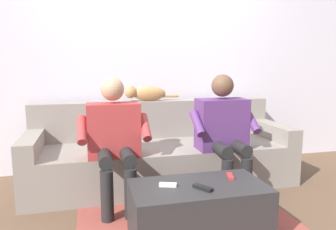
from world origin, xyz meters
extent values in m
plane|color=brown|center=(0.00, 0.60, 0.00)|extent=(8.00, 8.00, 0.00)
cube|color=silver|center=(0.00, -0.71, 1.30)|extent=(5.57, 0.06, 2.59)
cube|color=gray|center=(0.00, 0.00, 0.20)|extent=(2.28, 0.70, 0.40)
cube|color=gray|center=(0.00, -0.44, 0.40)|extent=(2.60, 0.19, 0.80)
cube|color=gray|center=(-1.22, 0.00, 0.28)|extent=(0.16, 0.70, 0.56)
cube|color=gray|center=(1.22, 0.00, 0.28)|extent=(0.16, 0.70, 0.56)
cube|color=#2D2D2D|center=(0.00, 1.01, 0.19)|extent=(0.92, 0.49, 0.38)
cube|color=#5B3370|center=(-0.50, 0.22, 0.64)|extent=(0.46, 0.26, 0.48)
sphere|color=brown|center=(-0.50, 0.22, 1.00)|extent=(0.21, 0.21, 0.21)
cylinder|color=black|center=(-0.59, 0.39, 0.46)|extent=(0.11, 0.35, 0.11)
cylinder|color=black|center=(-0.41, 0.39, 0.46)|extent=(0.11, 0.35, 0.11)
cylinder|color=black|center=(-0.59, 0.57, 0.20)|extent=(0.10, 0.10, 0.40)
cylinder|color=black|center=(-0.41, 0.57, 0.20)|extent=(0.10, 0.10, 0.40)
cylinder|color=#5B3370|center=(-0.77, 0.30, 0.67)|extent=(0.08, 0.27, 0.22)
cylinder|color=#5B3370|center=(-0.24, 0.30, 0.67)|extent=(0.08, 0.27, 0.22)
cube|color=#B23838|center=(0.50, 0.23, 0.63)|extent=(0.45, 0.23, 0.47)
sphere|color=tan|center=(0.50, 0.23, 0.99)|extent=(0.20, 0.20, 0.20)
cylinder|color=black|center=(0.41, 0.42, 0.46)|extent=(0.11, 0.38, 0.11)
cylinder|color=black|center=(0.59, 0.42, 0.46)|extent=(0.11, 0.38, 0.11)
cylinder|color=black|center=(0.41, 0.61, 0.20)|extent=(0.10, 0.10, 0.40)
cylinder|color=black|center=(0.59, 0.61, 0.20)|extent=(0.10, 0.10, 0.40)
cylinder|color=#B23838|center=(0.24, 0.31, 0.67)|extent=(0.08, 0.27, 0.22)
cylinder|color=#B23838|center=(0.77, 0.31, 0.67)|extent=(0.08, 0.27, 0.22)
ellipsoid|color=#B7844C|center=(0.06, -0.44, 0.88)|extent=(0.35, 0.12, 0.16)
sphere|color=#B7844C|center=(0.26, -0.44, 0.90)|extent=(0.13, 0.13, 0.13)
cone|color=#B7844C|center=(0.25, -0.47, 0.95)|extent=(0.05, 0.05, 0.04)
cone|color=#B7844C|center=(0.25, -0.41, 0.95)|extent=(0.05, 0.05, 0.04)
cylinder|color=#B7844C|center=(-0.18, -0.44, 0.85)|extent=(0.18, 0.03, 0.03)
cube|color=#B73333|center=(-0.27, 0.93, 0.39)|extent=(0.07, 0.13, 0.02)
cube|color=black|center=(0.00, 1.09, 0.40)|extent=(0.11, 0.14, 0.02)
cube|color=white|center=(0.21, 0.99, 0.40)|extent=(0.12, 0.08, 0.02)
cube|color=#9E473D|center=(0.00, 0.89, 0.00)|extent=(1.65, 1.59, 0.01)
camera|label=1|loc=(0.71, 2.99, 1.19)|focal=34.51mm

